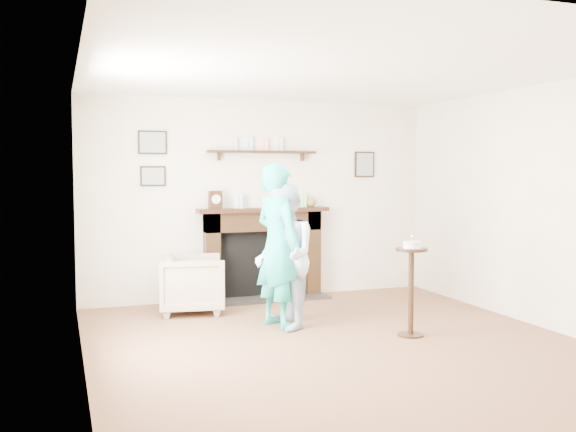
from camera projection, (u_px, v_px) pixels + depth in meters
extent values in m
plane|color=brown|center=(342.00, 347.00, 5.87)|extent=(5.00, 5.00, 0.00)
cube|color=beige|center=(261.00, 200.00, 8.13)|extent=(4.50, 0.04, 2.50)
cube|color=beige|center=(82.00, 217.00, 5.03)|extent=(0.04, 5.00, 2.50)
cube|color=beige|center=(544.00, 206.00, 6.54)|extent=(0.04, 5.00, 2.50)
cube|color=white|center=(344.00, 71.00, 5.70)|extent=(4.50, 5.00, 0.04)
cube|color=black|center=(212.00, 258.00, 7.86)|extent=(0.18, 0.20, 1.10)
cube|color=black|center=(312.00, 253.00, 8.31)|extent=(0.18, 0.20, 1.10)
cube|color=black|center=(263.00, 221.00, 8.06)|extent=(1.50, 0.20, 0.24)
cube|color=black|center=(262.00, 264.00, 8.16)|extent=(1.14, 0.06, 0.86)
cube|color=#292725|center=(266.00, 299.00, 8.01)|extent=(1.60, 0.44, 0.03)
cube|color=black|center=(264.00, 210.00, 8.02)|extent=(1.68, 0.26, 0.05)
cube|color=black|center=(262.00, 152.00, 8.02)|extent=(1.40, 0.15, 0.03)
cube|color=black|center=(152.00, 142.00, 7.61)|extent=(0.34, 0.03, 0.28)
cube|color=black|center=(153.00, 176.00, 7.64)|extent=(0.30, 0.03, 0.24)
cube|color=black|center=(364.00, 164.00, 8.57)|extent=(0.28, 0.03, 0.34)
cube|color=black|center=(215.00, 200.00, 7.80)|extent=(0.16, 0.09, 0.22)
cylinder|color=white|center=(216.00, 199.00, 7.76)|extent=(0.11, 0.01, 0.11)
sphere|color=green|center=(311.00, 202.00, 8.23)|extent=(0.12, 0.12, 0.12)
imported|color=gray|center=(192.00, 312.00, 7.32)|extent=(0.82, 0.81, 0.66)
imported|color=#A6BAD0|center=(285.00, 328.00, 6.58)|extent=(0.59, 0.74, 1.48)
imported|color=#21C0BC|center=(278.00, 326.00, 6.66)|extent=(0.58, 0.71, 1.69)
cylinder|color=black|center=(410.00, 335.00, 6.28)|extent=(0.25, 0.25, 0.02)
cylinder|color=black|center=(411.00, 293.00, 6.25)|extent=(0.05, 0.05, 0.82)
cylinder|color=black|center=(412.00, 249.00, 6.22)|extent=(0.31, 0.31, 0.03)
cylinder|color=silver|center=(412.00, 248.00, 6.22)|extent=(0.21, 0.21, 0.01)
cylinder|color=white|center=(412.00, 244.00, 6.21)|extent=(0.16, 0.16, 0.06)
cylinder|color=beige|center=(412.00, 239.00, 6.21)|extent=(0.01, 0.01, 0.05)
sphere|color=orange|center=(412.00, 236.00, 6.21)|extent=(0.02, 0.02, 0.02)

